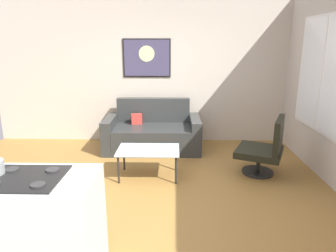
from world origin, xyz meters
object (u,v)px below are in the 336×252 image
couch (153,133)px  coffee_table (148,152)px  wall_painting (147,58)px  armchair (265,149)px

couch → coffee_table: 1.28m
wall_painting → armchair: bearing=-41.5°
couch → armchair: couch is taller
couch → coffee_table: bearing=-88.7°
couch → wall_painting: bearing=103.9°
coffee_table → armchair: armchair is taller
coffee_table → armchair: 1.76m
couch → coffee_table: size_ratio=1.96×
coffee_table → wall_painting: size_ratio=0.98×
couch → armchair: size_ratio=1.98×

